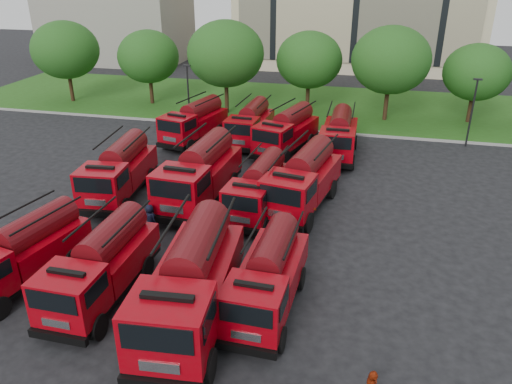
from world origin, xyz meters
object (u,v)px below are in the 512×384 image
Objects in this scene: firefighter_1 at (190,336)px; firefighter_5 at (301,222)px; fire_truck_8 at (194,122)px; firefighter_4 at (152,232)px; fire_truck_1 at (102,265)px; fire_truck_7 at (303,180)px; fire_truck_10 at (287,131)px; fire_truck_2 at (191,283)px; fire_truck_9 at (250,124)px; fire_truck_6 at (259,188)px; firefighter_3 at (271,294)px; fire_truck_3 at (268,277)px; fire_truck_4 at (119,171)px; fire_truck_5 at (200,173)px; fire_truck_0 at (22,252)px; fire_truck_11 at (339,135)px.

firefighter_5 is (2.70, 9.90, 0.00)m from firefighter_1.
firefighter_4 is at bearing -66.00° from fire_truck_8.
fire_truck_1 is 4.82m from firefighter_1.
fire_truck_7 is at bearing -30.63° from fire_truck_8.
firefighter_5 is (7.39, 2.89, 0.00)m from firefighter_4.
fire_truck_10 reaches higher than fire_truck_1.
fire_truck_9 is at bearing 93.00° from fire_truck_2.
fire_truck_1 reaches higher than fire_truck_6.
fire_truck_6 reaches higher than firefighter_3.
fire_truck_3 is 0.89× the size of fire_truck_4.
fire_truck_5 is 1.09× the size of fire_truck_10.
firefighter_3 reaches higher than firefighter_1.
fire_truck_8 is (-7.52, 10.59, 0.06)m from fire_truck_6.
fire_truck_0 is at bearing -128.79° from fire_truck_6.
fire_truck_0 is 8.45m from firefighter_1.
fire_truck_2 reaches higher than fire_truck_1.
fire_truck_10 is 3.74× the size of firefighter_3.
fire_truck_1 is at bearing -171.10° from fire_truck_3.
fire_truck_2 is 4.22× the size of firefighter_3.
fire_truck_7 is at bearing 84.92° from firefighter_1.
firefighter_3 is (2.40, -17.10, -1.55)m from fire_truck_10.
fire_truck_2 reaches higher than firefighter_3.
fire_truck_0 is 1.04× the size of fire_truck_3.
firefighter_3 is (2.39, 3.26, 0.00)m from firefighter_1.
firefighter_1 is (0.00, -20.36, -1.55)m from fire_truck_10.
firefighter_3 is (9.70, -17.84, -1.52)m from fire_truck_8.
fire_truck_5 reaches higher than fire_truck_3.
fire_truck_4 reaches higher than firefighter_1.
fire_truck_5 is 1.15× the size of fire_truck_11.
fire_truck_10 is at bearing -118.29° from firefighter_3.
fire_truck_3 reaches higher than fire_truck_0.
fire_truck_7 reaches higher than fire_truck_3.
firefighter_3 is at bearing -40.59° from fire_truck_4.
firefighter_1 is (0.17, -0.87, -1.80)m from fire_truck_2.
fire_truck_3 is 0.95× the size of fire_truck_11.
fire_truck_4 is 12.68m from fire_truck_10.
firefighter_4 is (-7.13, 4.61, -1.46)m from fire_truck_3.
fire_truck_5 is at bearing -128.03° from fire_truck_11.
fire_truck_0 reaches higher than fire_truck_6.
firefighter_1 is at bearing -86.36° from fire_truck_6.
fire_truck_1 is 19.77m from fire_truck_8.
fire_truck_8 is at bearing -169.31° from fire_truck_9.
fire_truck_5 reaches higher than fire_truck_6.
fire_truck_10 is (0.17, 19.49, -0.25)m from fire_truck_2.
fire_truck_3 is 1.70m from firefighter_3.
fire_truck_10 reaches higher than firefighter_1.
fire_truck_9 is 19.28m from firefighter_3.
fire_truck_1 is 5.67m from firefighter_4.
fire_truck_5 is at bearing 102.60° from fire_truck_2.
firefighter_4 is at bearing -136.79° from fire_truck_7.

